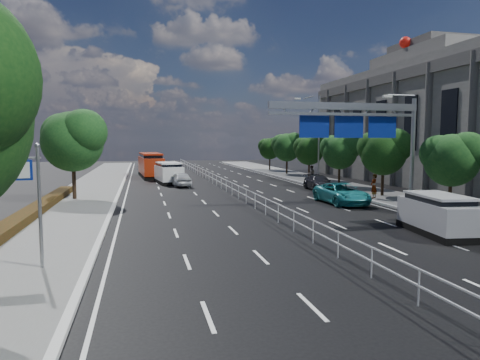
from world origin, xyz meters
name	(u,v)px	position (x,y,z in m)	size (l,w,h in m)	color
ground	(329,253)	(0.00, 0.00, 0.00)	(160.00, 160.00, 0.00)	black
sidewalk_near	(10,271)	(-11.50, 0.00, 0.07)	(5.00, 140.00, 0.14)	slate
kerb_near	(89,266)	(-9.00, 0.00, 0.07)	(0.25, 140.00, 0.15)	silver
median_fence	(223,184)	(0.00, 22.50, 0.53)	(0.05, 85.00, 1.02)	silver
toilet_sign	(24,185)	(-10.95, 0.00, 2.94)	(1.62, 0.18, 4.34)	gray
overhead_gantry	(360,122)	(6.74, 10.05, 5.61)	(10.24, 0.38, 7.45)	gray
streetlight_far	(316,133)	(10.50, 26.00, 5.21)	(2.78, 2.40, 9.00)	gray
civic_hall	(455,122)	(23.72, 22.00, 6.27)	(14.40, 36.00, 14.35)	slate
near_tree_back	(73,138)	(-11.94, 17.97, 4.61)	(4.84, 4.51, 6.69)	black
far_tree_c	(452,157)	(11.24, 6.98, 3.43)	(3.52, 3.28, 4.94)	black
far_tree_d	(384,150)	(11.25, 14.48, 3.69)	(3.85, 3.59, 5.34)	black
far_tree_e	(340,150)	(11.25, 21.98, 3.56)	(3.63, 3.38, 5.13)	black
far_tree_f	(310,149)	(11.24, 29.48, 3.49)	(3.52, 3.28, 5.02)	black
far_tree_g	(287,146)	(11.25, 36.98, 3.75)	(3.96, 3.69, 5.45)	black
far_tree_h	(270,147)	(11.24, 44.48, 3.42)	(3.41, 3.18, 4.91)	black
white_minivan	(169,173)	(-4.39, 29.09, 1.08)	(2.84, 5.30, 2.20)	black
red_bus	(151,165)	(-6.02, 37.57, 1.52)	(3.04, 9.92, 2.92)	black
near_car_silver	(181,179)	(-3.45, 26.17, 0.70)	(1.64, 4.08, 1.39)	#B1B4B9
near_car_dark	(148,164)	(-6.10, 52.29, 0.74)	(1.56, 4.48, 1.48)	black
silver_minivan	(438,215)	(6.50, 2.00, 0.93)	(2.50, 4.77, 1.90)	black
parked_car_teal	(342,194)	(6.50, 12.00, 0.72)	(2.39, 5.19, 1.44)	teal
parked_car_dark	(319,183)	(8.30, 20.04, 0.66)	(1.85, 4.55, 1.32)	black
pedestrian_a	(374,186)	(9.60, 13.05, 1.05)	(0.66, 0.43, 1.82)	gray
pedestrian_b	(311,174)	(9.87, 25.63, 1.00)	(0.84, 0.65, 1.73)	gray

